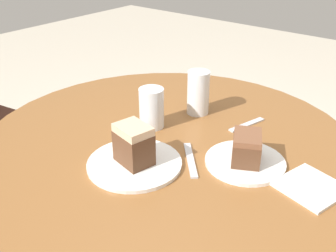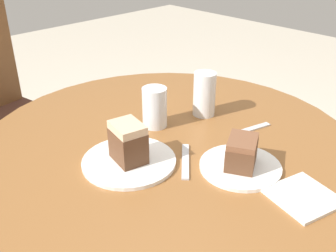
{
  "view_description": "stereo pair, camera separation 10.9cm",
  "coord_description": "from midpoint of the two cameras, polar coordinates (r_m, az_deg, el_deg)",
  "views": [
    {
      "loc": [
        -0.75,
        -0.6,
        1.27
      ],
      "look_at": [
        0.0,
        0.0,
        0.76
      ],
      "focal_mm": 42.0,
      "sensor_mm": 36.0,
      "label": 1
    },
    {
      "loc": [
        -0.67,
        -0.68,
        1.27
      ],
      "look_at": [
        0.0,
        0.0,
        0.76
      ],
      "focal_mm": 42.0,
      "sensor_mm": 36.0,
      "label": 2
    }
  ],
  "objects": [
    {
      "name": "cake_slice_near",
      "position": [
        0.97,
        -8.23,
        -2.75
      ],
      "size": [
        0.09,
        0.1,
        0.1
      ],
      "rotation": [
        0.0,
        0.0,
        2.93
      ],
      "color": "brown",
      "rests_on": "plate_near"
    },
    {
      "name": "plate_near",
      "position": [
        1.0,
        -8.01,
        -5.5
      ],
      "size": [
        0.24,
        0.24,
        0.01
      ],
      "color": "white",
      "rests_on": "table"
    },
    {
      "name": "spoon",
      "position": [
        1.18,
        8.83,
        0.12
      ],
      "size": [
        0.13,
        0.05,
        0.0
      ],
      "rotation": [
        0.0,
        0.0,
        2.88
      ],
      "color": "silver",
      "rests_on": "table"
    },
    {
      "name": "table",
      "position": [
        1.22,
        -2.59,
        -10.07
      ],
      "size": [
        1.06,
        1.06,
        0.72
      ],
      "color": "brown",
      "rests_on": "ground_plane"
    },
    {
      "name": "glass_lemonade",
      "position": [
        1.23,
        1.87,
        4.42
      ],
      "size": [
        0.07,
        0.07,
        0.14
      ],
      "color": "beige",
      "rests_on": "table"
    },
    {
      "name": "napkin_stack",
      "position": [
        0.95,
        16.97,
        -8.57
      ],
      "size": [
        0.16,
        0.16,
        0.01
      ],
      "rotation": [
        0.0,
        0.0,
        -0.26
      ],
      "color": "silver",
      "rests_on": "table"
    },
    {
      "name": "cake_slice_far",
      "position": [
        0.98,
        8.25,
        -3.22
      ],
      "size": [
        0.11,
        0.1,
        0.07
      ],
      "rotation": [
        0.0,
        0.0,
        5.2
      ],
      "color": "brown",
      "rests_on": "plate_far"
    },
    {
      "name": "fork",
      "position": [
        1.01,
        0.19,
        -5.01
      ],
      "size": [
        0.13,
        0.12,
        0.0
      ],
      "rotation": [
        0.0,
        0.0,
        0.75
      ],
      "color": "silver",
      "rests_on": "table"
    },
    {
      "name": "plate_far",
      "position": [
        1.0,
        8.09,
        -5.27
      ],
      "size": [
        0.2,
        0.2,
        0.01
      ],
      "color": "white",
      "rests_on": "table"
    },
    {
      "name": "glass_water",
      "position": [
        1.15,
        -5.1,
        2.31
      ],
      "size": [
        0.07,
        0.07,
        0.12
      ],
      "color": "silver",
      "rests_on": "table"
    }
  ]
}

